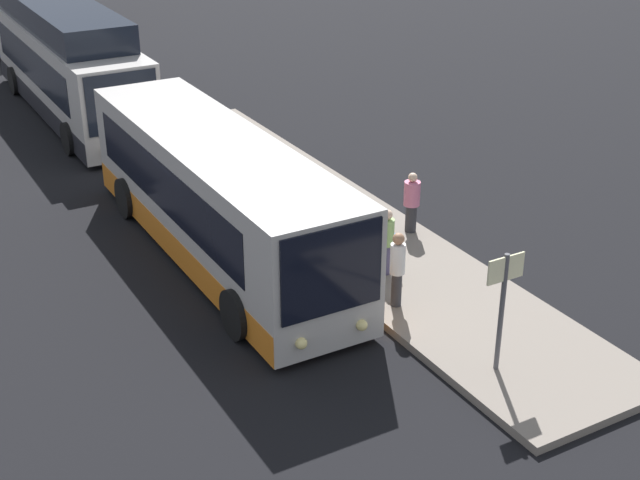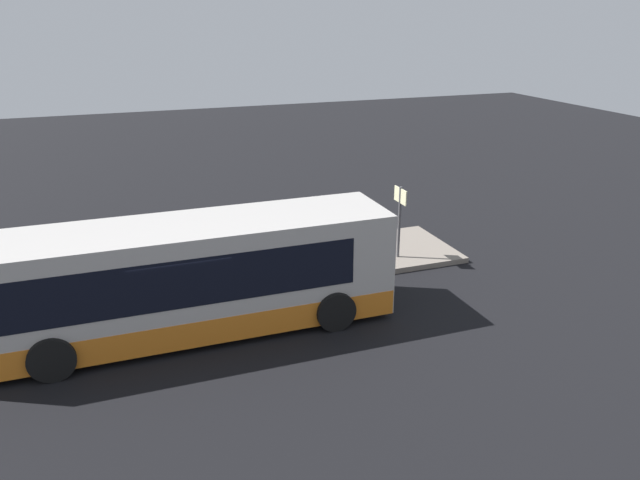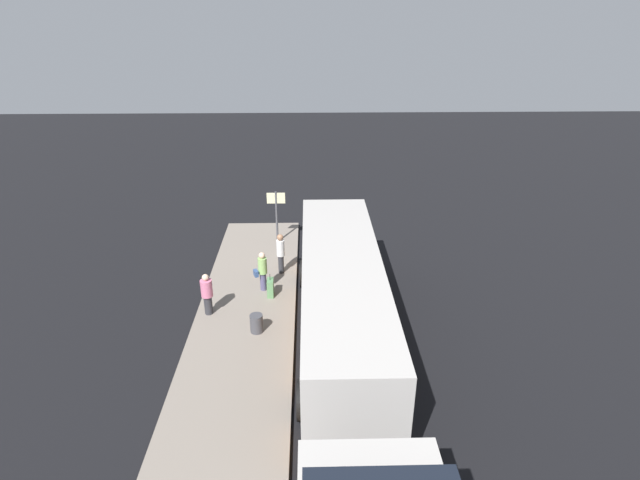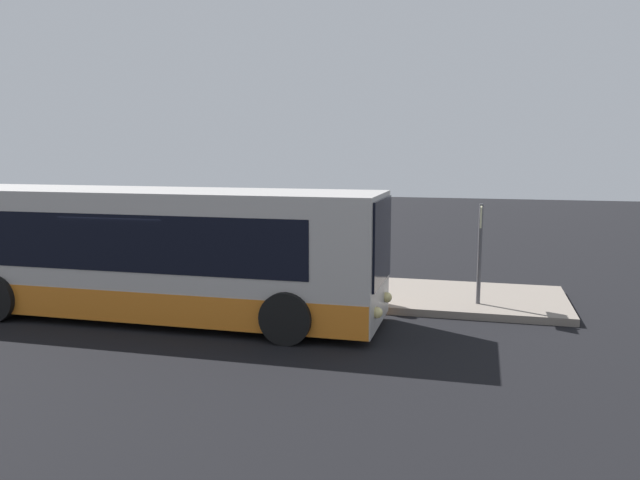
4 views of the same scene
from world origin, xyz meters
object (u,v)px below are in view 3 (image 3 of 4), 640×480
passenger_boarding (281,252)px  passenger_with_bags (262,270)px  trash_bin (257,323)px  bus_lead (341,303)px  suitcase (270,288)px  sign_post (276,210)px  passenger_waiting (207,293)px

passenger_boarding → passenger_with_bags: 1.52m
trash_bin → passenger_with_bags: bearing=0.1°
bus_lead → passenger_boarding: bearing=25.9°
passenger_with_bags → suitcase: passenger_with_bags is taller
passenger_with_bags → sign_post: sign_post is taller
passenger_waiting → passenger_boarding: bearing=-133.6°
passenger_with_bags → bus_lead: bearing=-159.3°
passenger_boarding → trash_bin: 4.24m
passenger_with_bags → passenger_boarding: bearing=-46.4°
passenger_boarding → sign_post: size_ratio=0.70×
passenger_boarding → sign_post: 3.08m
passenger_with_bags → suitcase: (-0.45, -0.32, -0.53)m
passenger_boarding → passenger_with_bags: passenger_boarding is taller
passenger_boarding → passenger_waiting: bearing=132.0°
passenger_boarding → trash_bin: bearing=162.7°
bus_lead → passenger_with_bags: bearing=42.0°
bus_lead → passenger_boarding: (4.53, 2.20, -0.37)m
sign_post → trash_bin: (-7.14, 0.32, -1.29)m
passenger_boarding → passenger_waiting: size_ratio=1.08×
bus_lead → sign_post: (7.53, 2.51, 0.28)m
suitcase → sign_post: sign_post is taller
suitcase → bus_lead: bearing=-137.1°
bus_lead → passenger_waiting: 4.93m
bus_lead → sign_post: 7.94m
bus_lead → suitcase: (2.70, 2.52, -0.99)m
passenger_waiting → sign_post: (5.99, -2.15, 0.76)m
bus_lead → passenger_with_bags: bus_lead is taller
suitcase → trash_bin: 2.34m
bus_lead → trash_bin: 3.03m
passenger_waiting → passenger_with_bags: 2.43m
passenger_boarding → suitcase: bearing=161.5°
sign_post → trash_bin: bearing=177.4°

